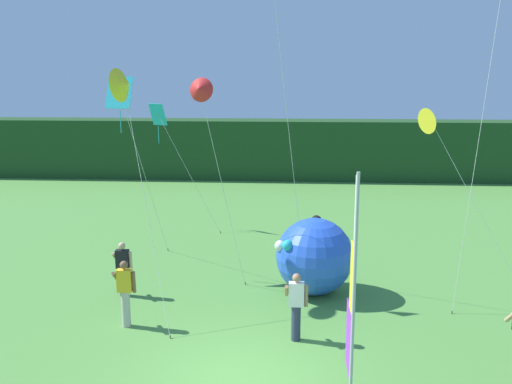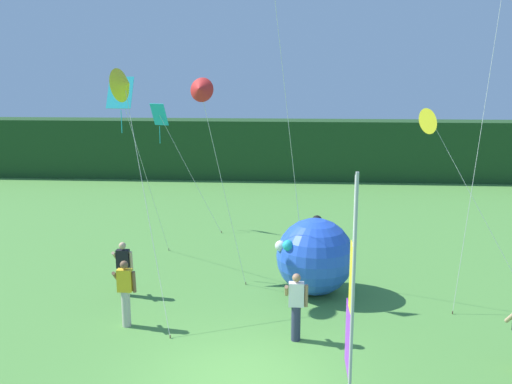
{
  "view_description": "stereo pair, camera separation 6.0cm",
  "coord_description": "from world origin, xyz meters",
  "px_view_note": "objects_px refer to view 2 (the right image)",
  "views": [
    {
      "loc": [
        1.08,
        -10.85,
        6.25
      ],
      "look_at": [
        0.23,
        2.19,
        3.52
      ],
      "focal_mm": 40.3,
      "sensor_mm": 36.0,
      "label": 1
    },
    {
      "loc": [
        1.14,
        -10.84,
        6.25
      ],
      "look_at": [
        0.23,
        2.19,
        3.52
      ],
      "focal_mm": 40.3,
      "sensor_mm": 36.0,
      "label": 2
    }
  ],
  "objects_px": {
    "person_far_right": "(123,267)",
    "kite_cyan_diamond_6": "(122,99)",
    "person_near_banner": "(296,305)",
    "kite_yellow_delta_5": "(125,85)",
    "kite_cyan_diamond_0": "(161,119)",
    "kite_red_delta_4": "(201,90)",
    "inflatable_balloon": "(315,256)",
    "banner_flag": "(351,305)",
    "person_far_left": "(125,291)",
    "kite_yellow_delta_1": "(432,121)"
  },
  "relations": [
    {
      "from": "person_far_right",
      "to": "kite_red_delta_4",
      "type": "height_order",
      "value": "kite_red_delta_4"
    },
    {
      "from": "kite_yellow_delta_1",
      "to": "kite_cyan_diamond_6",
      "type": "xyz_separation_m",
      "value": [
        -9.31,
        0.02,
        0.62
      ]
    },
    {
      "from": "person_near_banner",
      "to": "inflatable_balloon",
      "type": "distance_m",
      "value": 3.07
    },
    {
      "from": "banner_flag",
      "to": "kite_cyan_diamond_6",
      "type": "distance_m",
      "value": 10.54
    },
    {
      "from": "banner_flag",
      "to": "inflatable_balloon",
      "type": "bearing_deg",
      "value": 93.91
    },
    {
      "from": "banner_flag",
      "to": "person_far_left",
      "type": "height_order",
      "value": "banner_flag"
    },
    {
      "from": "person_far_left",
      "to": "kite_cyan_diamond_6",
      "type": "bearing_deg",
      "value": 105.23
    },
    {
      "from": "kite_red_delta_4",
      "to": "kite_yellow_delta_5",
      "type": "xyz_separation_m",
      "value": [
        -2.05,
        -0.04,
        0.14
      ]
    },
    {
      "from": "person_far_left",
      "to": "kite_cyan_diamond_6",
      "type": "xyz_separation_m",
      "value": [
        -1.14,
        4.18,
        4.55
      ]
    },
    {
      "from": "person_far_left",
      "to": "kite_cyan_diamond_6",
      "type": "relative_size",
      "value": 0.28
    },
    {
      "from": "person_far_right",
      "to": "kite_cyan_diamond_6",
      "type": "relative_size",
      "value": 0.26
    },
    {
      "from": "person_far_left",
      "to": "kite_yellow_delta_1",
      "type": "xyz_separation_m",
      "value": [
        8.17,
        4.16,
        3.93
      ]
    },
    {
      "from": "banner_flag",
      "to": "kite_cyan_diamond_0",
      "type": "distance_m",
      "value": 14.86
    },
    {
      "from": "person_near_banner",
      "to": "kite_yellow_delta_1",
      "type": "height_order",
      "value": "kite_yellow_delta_1"
    },
    {
      "from": "banner_flag",
      "to": "kite_red_delta_4",
      "type": "distance_m",
      "value": 7.68
    },
    {
      "from": "inflatable_balloon",
      "to": "kite_cyan_diamond_0",
      "type": "height_order",
      "value": "kite_cyan_diamond_0"
    },
    {
      "from": "inflatable_balloon",
      "to": "person_far_right",
      "type": "bearing_deg",
      "value": -174.27
    },
    {
      "from": "person_far_right",
      "to": "kite_yellow_delta_5",
      "type": "height_order",
      "value": "kite_yellow_delta_5"
    },
    {
      "from": "banner_flag",
      "to": "person_far_left",
      "type": "xyz_separation_m",
      "value": [
        -5.18,
        3.62,
        -1.32
      ]
    },
    {
      "from": "kite_yellow_delta_1",
      "to": "kite_red_delta_4",
      "type": "xyz_separation_m",
      "value": [
        -6.55,
        -1.96,
        0.93
      ]
    },
    {
      "from": "person_near_banner",
      "to": "kite_yellow_delta_5",
      "type": "height_order",
      "value": "kite_yellow_delta_5"
    },
    {
      "from": "kite_cyan_diamond_0",
      "to": "kite_yellow_delta_5",
      "type": "xyz_separation_m",
      "value": [
        0.8,
        -7.45,
        1.51
      ]
    },
    {
      "from": "person_near_banner",
      "to": "person_far_left",
      "type": "distance_m",
      "value": 4.27
    },
    {
      "from": "person_far_right",
      "to": "inflatable_balloon",
      "type": "height_order",
      "value": "inflatable_balloon"
    },
    {
      "from": "person_far_left",
      "to": "kite_cyan_diamond_0",
      "type": "height_order",
      "value": "kite_cyan_diamond_0"
    },
    {
      "from": "person_far_left",
      "to": "kite_yellow_delta_1",
      "type": "height_order",
      "value": "kite_yellow_delta_1"
    },
    {
      "from": "kite_yellow_delta_1",
      "to": "kite_yellow_delta_5",
      "type": "height_order",
      "value": "kite_yellow_delta_5"
    },
    {
      "from": "inflatable_balloon",
      "to": "kite_yellow_delta_1",
      "type": "bearing_deg",
      "value": 25.64
    },
    {
      "from": "person_near_banner",
      "to": "inflatable_balloon",
      "type": "relative_size",
      "value": 0.74
    },
    {
      "from": "kite_yellow_delta_5",
      "to": "kite_cyan_diamond_6",
      "type": "xyz_separation_m",
      "value": [
        -0.71,
        2.02,
        -0.45
      ]
    },
    {
      "from": "person_far_left",
      "to": "kite_red_delta_4",
      "type": "xyz_separation_m",
      "value": [
        1.62,
        2.2,
        4.86
      ]
    },
    {
      "from": "banner_flag",
      "to": "kite_yellow_delta_1",
      "type": "height_order",
      "value": "kite_yellow_delta_1"
    },
    {
      "from": "person_near_banner",
      "to": "person_far_left",
      "type": "height_order",
      "value": "person_far_left"
    },
    {
      "from": "person_far_left",
      "to": "kite_yellow_delta_1",
      "type": "relative_size",
      "value": 0.33
    },
    {
      "from": "person_far_right",
      "to": "kite_yellow_delta_1",
      "type": "bearing_deg",
      "value": 13.88
    },
    {
      "from": "kite_red_delta_4",
      "to": "person_far_left",
      "type": "bearing_deg",
      "value": -126.44
    },
    {
      "from": "person_far_right",
      "to": "kite_yellow_delta_1",
      "type": "relative_size",
      "value": 0.3
    },
    {
      "from": "kite_cyan_diamond_0",
      "to": "kite_yellow_delta_1",
      "type": "relative_size",
      "value": 0.95
    },
    {
      "from": "person_near_banner",
      "to": "kite_cyan_diamond_6",
      "type": "relative_size",
      "value": 0.27
    },
    {
      "from": "kite_yellow_delta_1",
      "to": "kite_cyan_diamond_0",
      "type": "bearing_deg",
      "value": 149.89
    },
    {
      "from": "person_far_right",
      "to": "kite_cyan_diamond_6",
      "type": "height_order",
      "value": "kite_cyan_diamond_6"
    },
    {
      "from": "kite_yellow_delta_5",
      "to": "person_far_right",
      "type": "bearing_deg",
      "value": -141.65
    },
    {
      "from": "kite_yellow_delta_1",
      "to": "kite_red_delta_4",
      "type": "bearing_deg",
      "value": -163.31
    },
    {
      "from": "kite_red_delta_4",
      "to": "person_near_banner",
      "type": "bearing_deg",
      "value": -45.75
    },
    {
      "from": "person_far_left",
      "to": "kite_cyan_diamond_0",
      "type": "distance_m",
      "value": 10.3
    },
    {
      "from": "banner_flag",
      "to": "person_far_right",
      "type": "height_order",
      "value": "banner_flag"
    },
    {
      "from": "person_near_banner",
      "to": "kite_yellow_delta_1",
      "type": "xyz_separation_m",
      "value": [
        3.93,
        4.65,
        3.96
      ]
    },
    {
      "from": "banner_flag",
      "to": "inflatable_balloon",
      "type": "xyz_separation_m",
      "value": [
        -0.42,
        6.14,
        -1.13
      ]
    },
    {
      "from": "kite_cyan_diamond_6",
      "to": "inflatable_balloon",
      "type": "bearing_deg",
      "value": -15.67
    },
    {
      "from": "kite_cyan_diamond_0",
      "to": "kite_red_delta_4",
      "type": "xyz_separation_m",
      "value": [
        2.85,
        -7.41,
        1.37
      ]
    }
  ]
}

